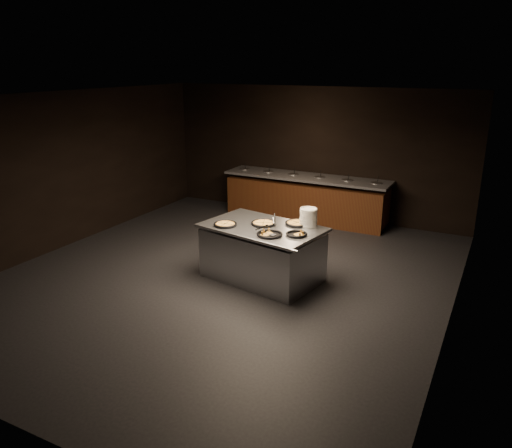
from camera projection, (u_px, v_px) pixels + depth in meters
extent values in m
cube|color=black|center=(225.00, 277.00, 8.26)|extent=(7.00, 8.00, 0.01)
cube|color=black|center=(221.00, 97.00, 7.36)|extent=(7.00, 8.00, 0.01)
cube|color=black|center=(314.00, 153.00, 11.20)|extent=(7.00, 0.01, 2.90)
cube|color=black|center=(62.00, 171.00, 9.33)|extent=(0.01, 8.00, 2.90)
cube|color=black|center=(462.00, 224.00, 6.29)|extent=(0.01, 8.00, 2.90)
cube|color=#4F2E12|center=(306.00, 201.00, 11.15)|extent=(3.60, 0.75, 0.85)
cube|color=#5D5D62|center=(306.00, 177.00, 10.98)|extent=(3.70, 0.83, 0.05)
cube|color=#331B0B|center=(305.00, 218.00, 11.27)|extent=(3.60, 0.69, 0.08)
cylinder|color=silver|center=(244.00, 170.00, 11.65)|extent=(0.22, 0.22, 0.08)
cylinder|color=#56702C|center=(244.00, 169.00, 11.64)|extent=(0.19, 0.19, 0.02)
cylinder|color=black|center=(245.00, 166.00, 11.59)|extent=(0.04, 0.10, 0.19)
cylinder|color=silver|center=(268.00, 173.00, 11.38)|extent=(0.22, 0.22, 0.08)
cylinder|color=#56702C|center=(268.00, 172.00, 11.37)|extent=(0.19, 0.19, 0.02)
cylinder|color=black|center=(269.00, 168.00, 11.32)|extent=(0.04, 0.10, 0.19)
cylinder|color=silver|center=(293.00, 176.00, 11.11)|extent=(0.22, 0.22, 0.08)
cylinder|color=#56702C|center=(293.00, 174.00, 11.11)|extent=(0.19, 0.19, 0.02)
cylinder|color=black|center=(294.00, 171.00, 11.05)|extent=(0.04, 0.10, 0.19)
cylinder|color=silver|center=(320.00, 178.00, 10.84)|extent=(0.22, 0.22, 0.08)
cylinder|color=#56702C|center=(320.00, 177.00, 10.84)|extent=(0.19, 0.19, 0.02)
cylinder|color=black|center=(321.00, 174.00, 10.78)|extent=(0.04, 0.10, 0.19)
cylinder|color=silver|center=(347.00, 181.00, 10.58)|extent=(0.22, 0.22, 0.08)
cylinder|color=#56702C|center=(347.00, 180.00, 10.57)|extent=(0.19, 0.19, 0.02)
cylinder|color=black|center=(349.00, 177.00, 10.51)|extent=(0.04, 0.10, 0.19)
cylinder|color=silver|center=(376.00, 184.00, 10.31)|extent=(0.22, 0.22, 0.08)
cylinder|color=#56702C|center=(376.00, 183.00, 10.30)|extent=(0.19, 0.19, 0.02)
cylinder|color=black|center=(378.00, 180.00, 10.24)|extent=(0.04, 0.10, 0.19)
cube|color=silver|center=(262.00, 255.00, 8.11)|extent=(1.96, 1.40, 0.81)
cube|color=silver|center=(263.00, 227.00, 7.96)|extent=(2.06, 1.50, 0.04)
cylinder|color=silver|center=(245.00, 238.00, 7.46)|extent=(1.85, 0.38, 0.04)
cylinder|color=white|center=(308.00, 217.00, 7.92)|extent=(0.27, 0.27, 0.29)
cylinder|color=black|center=(225.00, 225.00, 7.99)|extent=(0.35, 0.35, 0.01)
torus|color=black|center=(225.00, 224.00, 7.99)|extent=(0.38, 0.38, 0.04)
torus|color=olive|center=(225.00, 224.00, 7.98)|extent=(0.31, 0.31, 0.03)
cylinder|color=#E8BF54|center=(225.00, 224.00, 7.99)|extent=(0.27, 0.27, 0.02)
cube|color=black|center=(225.00, 224.00, 7.98)|extent=(0.02, 0.27, 0.00)
cube|color=black|center=(225.00, 224.00, 7.98)|extent=(0.27, 0.02, 0.00)
cylinder|color=black|center=(263.00, 224.00, 8.04)|extent=(0.38, 0.38, 0.01)
torus|color=black|center=(263.00, 223.00, 8.04)|extent=(0.40, 0.40, 0.04)
torus|color=olive|center=(263.00, 223.00, 8.04)|extent=(0.34, 0.34, 0.03)
cylinder|color=#E8BF54|center=(263.00, 223.00, 8.04)|extent=(0.30, 0.30, 0.02)
cube|color=black|center=(263.00, 223.00, 8.03)|extent=(0.11, 0.28, 0.00)
cube|color=black|center=(263.00, 223.00, 8.03)|extent=(0.28, 0.11, 0.00)
cylinder|color=black|center=(298.00, 224.00, 8.05)|extent=(0.38, 0.38, 0.01)
torus|color=black|center=(298.00, 223.00, 8.04)|extent=(0.41, 0.41, 0.04)
torus|color=olive|center=(298.00, 223.00, 8.04)|extent=(0.34, 0.34, 0.03)
cylinder|color=#E8BF54|center=(298.00, 223.00, 8.04)|extent=(0.30, 0.30, 0.02)
cube|color=black|center=(298.00, 222.00, 8.04)|extent=(0.28, 0.12, 0.00)
cube|color=black|center=(298.00, 222.00, 8.04)|extent=(0.12, 0.28, 0.00)
cylinder|color=black|center=(270.00, 235.00, 7.53)|extent=(0.37, 0.37, 0.01)
torus|color=black|center=(270.00, 234.00, 7.52)|extent=(0.39, 0.39, 0.04)
cylinder|color=black|center=(297.00, 235.00, 7.54)|extent=(0.30, 0.30, 0.01)
torus|color=black|center=(297.00, 234.00, 7.53)|extent=(0.33, 0.33, 0.04)
cube|color=silver|center=(272.00, 221.00, 8.12)|extent=(0.15, 0.16, 0.00)
cylinder|color=black|center=(275.00, 219.00, 7.93)|extent=(0.14, 0.19, 0.16)
cylinder|color=silver|center=(273.00, 221.00, 8.02)|extent=(0.07, 0.10, 0.10)
cube|color=silver|center=(272.00, 234.00, 7.51)|extent=(0.12, 0.10, 0.00)
cylinder|color=black|center=(262.00, 227.00, 7.56)|extent=(0.22, 0.03, 0.13)
cylinder|color=silver|center=(267.00, 232.00, 7.54)|extent=(0.11, 0.02, 0.08)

